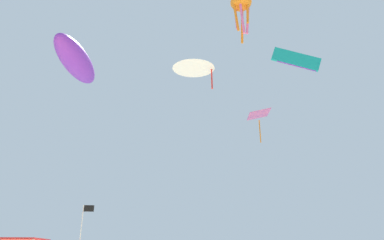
% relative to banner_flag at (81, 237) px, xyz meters
% --- Properties ---
extents(banner_flag, '(0.61, 0.06, 4.19)m').
position_rel_banner_flag_xyz_m(banner_flag, '(0.00, 0.00, 0.00)').
color(banner_flag, silver).
rests_on(banner_flag, ground).
extents(kite_delta_white, '(3.35, 3.37, 2.34)m').
position_rel_banner_flag_xyz_m(kite_delta_white, '(6.18, 0.03, 11.14)').
color(kite_delta_white, white).
extents(kite_parafoil_teal, '(4.42, 1.28, 2.70)m').
position_rel_banner_flag_xyz_m(kite_parafoil_teal, '(16.45, 5.51, 15.65)').
color(kite_parafoil_teal, teal).
extents(kite_inflatable_purple, '(4.49, 9.02, 3.34)m').
position_rel_banner_flag_xyz_m(kite_inflatable_purple, '(-3.99, 10.57, 16.84)').
color(kite_inflatable_purple, purple).
extents(kite_octopus_orange, '(2.49, 2.49, 4.15)m').
position_rel_banner_flag_xyz_m(kite_octopus_orange, '(10.50, 2.18, 18.44)').
color(kite_octopus_orange, orange).
extents(kite_diamond_pink, '(3.11, 3.15, 4.09)m').
position_rel_banner_flag_xyz_m(kite_diamond_pink, '(17.27, 18.69, 15.30)').
color(kite_diamond_pink, pink).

